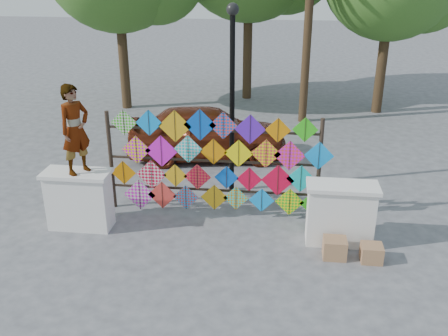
{
  "coord_description": "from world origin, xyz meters",
  "views": [
    {
      "loc": [
        1.43,
        -9.19,
        5.32
      ],
      "look_at": [
        0.28,
        0.6,
        1.18
      ],
      "focal_mm": 40.0,
      "sensor_mm": 36.0,
      "label": 1
    }
  ],
  "objects_px": {
    "kite_rack": "(215,164)",
    "lamppost": "(232,84)",
    "sedan": "(207,132)",
    "vendor_woman": "(75,130)"
  },
  "relations": [
    {
      "from": "kite_rack",
      "to": "sedan",
      "type": "xyz_separation_m",
      "value": [
        -0.69,
        3.42,
        -0.45
      ]
    },
    {
      "from": "vendor_woman",
      "to": "kite_rack",
      "type": "bearing_deg",
      "value": -40.01
    },
    {
      "from": "kite_rack",
      "to": "lamppost",
      "type": "height_order",
      "value": "lamppost"
    },
    {
      "from": "lamppost",
      "to": "kite_rack",
      "type": "bearing_deg",
      "value": -100.59
    },
    {
      "from": "sedan",
      "to": "lamppost",
      "type": "relative_size",
      "value": 1.01
    },
    {
      "from": "vendor_woman",
      "to": "sedan",
      "type": "bearing_deg",
      "value": 6.36
    },
    {
      "from": "lamppost",
      "to": "sedan",
      "type": "bearing_deg",
      "value": 113.39
    },
    {
      "from": "kite_rack",
      "to": "lamppost",
      "type": "relative_size",
      "value": 1.1
    },
    {
      "from": "kite_rack",
      "to": "vendor_woman",
      "type": "height_order",
      "value": "vendor_woman"
    },
    {
      "from": "kite_rack",
      "to": "lamppost",
      "type": "bearing_deg",
      "value": 79.41
    }
  ]
}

